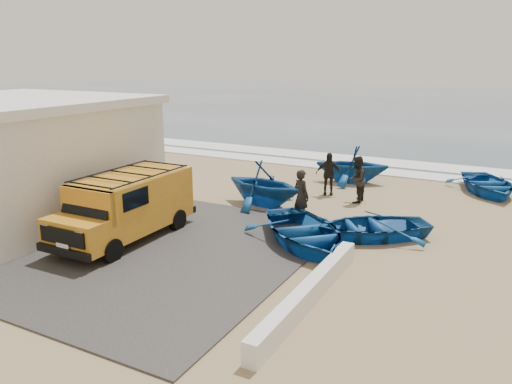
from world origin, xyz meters
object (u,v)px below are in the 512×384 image
at_px(boat_near_right, 371,226).
at_px(fisherman_middle, 357,179).
at_px(fisherman_front, 301,196).
at_px(fisherman_back, 328,174).
at_px(boat_near_left, 303,231).
at_px(boat_far_right, 487,184).
at_px(parapet, 309,293).
at_px(boat_far_left, 352,164).
at_px(van, 127,204).
at_px(boat_mid_left, 263,183).

distance_m(boat_near_right, fisherman_middle, 4.20).
height_order(fisherman_front, fisherman_back, fisherman_front).
bearing_deg(boat_near_left, boat_far_right, 20.53).
distance_m(boat_far_right, fisherman_back, 6.97).
xyz_separation_m(parapet, fisherman_back, (-3.01, 9.57, 0.64)).
bearing_deg(boat_near_right, boat_far_left, 166.95).
height_order(parapet, van, van).
xyz_separation_m(boat_near_left, fisherman_middle, (0.04, 5.45, 0.50)).
xyz_separation_m(parapet, boat_far_left, (-2.78, 12.15, 0.60)).
relative_size(parapet, boat_mid_left, 1.76).
height_order(boat_near_right, fisherman_middle, fisherman_middle).
bearing_deg(van, boat_near_left, 21.68).
height_order(van, fisherman_middle, van).
height_order(boat_far_left, fisherman_front, fisherman_front).
relative_size(van, fisherman_back, 2.76).
bearing_deg(boat_far_right, parapet, -126.04).
relative_size(parapet, boat_far_left, 1.80).
height_order(boat_near_right, boat_far_left, boat_far_left).
height_order(parapet, boat_far_right, boat_far_right).
bearing_deg(boat_far_left, fisherman_back, -17.30).
height_order(van, fisherman_front, van).
relative_size(parapet, fisherman_middle, 3.15).
height_order(parapet, fisherman_middle, fisherman_middle).
distance_m(parapet, boat_far_right, 13.36).
height_order(van, boat_near_left, van).
distance_m(van, boat_mid_left, 5.85).
relative_size(boat_near_left, fisherman_back, 2.39).
relative_size(boat_far_left, fisherman_front, 1.74).
bearing_deg(boat_far_left, boat_far_right, 86.33).
distance_m(boat_mid_left, fisherman_back, 3.22).
height_order(boat_mid_left, boat_far_right, boat_mid_left).
distance_m(parapet, boat_mid_left, 8.35).
xyz_separation_m(boat_near_left, boat_far_left, (-1.14, 8.61, 0.42)).
distance_m(boat_near_left, boat_far_right, 10.56).
bearing_deg(fisherman_front, boat_far_left, -62.78).
xyz_separation_m(boat_near_left, boat_far_right, (4.66, 9.47, -0.04)).
xyz_separation_m(fisherman_front, fisherman_back, (-0.41, 3.94, -0.04)).
bearing_deg(boat_far_right, fisherman_front, -150.27).
relative_size(parapet, fisherman_back, 3.28).
bearing_deg(fisherman_back, boat_far_right, 9.22).
relative_size(boat_near_left, boat_far_right, 1.10).
distance_m(boat_near_right, fisherman_back, 5.39).
bearing_deg(fisherman_front, van, 70.48).
xyz_separation_m(van, fisherman_back, (3.85, 8.17, -0.25)).
bearing_deg(boat_mid_left, boat_far_right, -41.27).
bearing_deg(fisherman_middle, parapet, 10.43).
bearing_deg(parapet, fisherman_middle, 100.09).
relative_size(boat_near_right, fisherman_back, 2.07).
relative_size(boat_near_right, boat_far_right, 0.95).
bearing_deg(fisherman_middle, boat_near_right, 23.94).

